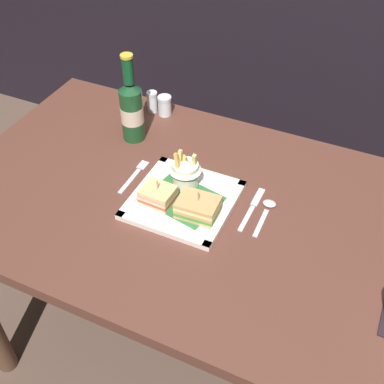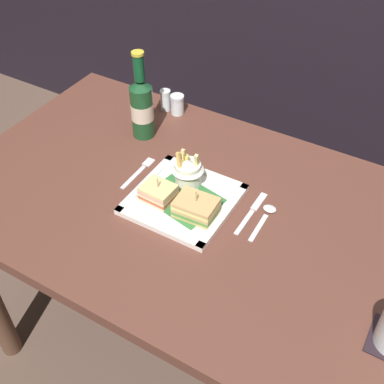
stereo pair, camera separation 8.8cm
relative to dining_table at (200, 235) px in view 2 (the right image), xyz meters
name	(u,v)px [view 2 (the right image)]	position (x,y,z in m)	size (l,w,h in m)	color
ground_plane	(198,354)	(0.00, 0.00, -0.65)	(6.00, 6.00, 0.00)	brown
dining_table	(200,235)	(0.00, 0.00, 0.00)	(1.38, 0.80, 0.77)	brown
square_plate	(183,200)	(-0.05, -0.01, 0.13)	(0.26, 0.26, 0.02)	white
sandwich_half_left	(158,193)	(-0.10, -0.04, 0.15)	(0.09, 0.07, 0.07)	#D4B788
sandwich_half_right	(196,207)	(0.01, -0.04, 0.15)	(0.11, 0.08, 0.08)	tan
fries_cup	(188,170)	(-0.07, 0.04, 0.18)	(0.09, 0.09, 0.11)	white
beer_bottle	(142,106)	(-0.31, 0.18, 0.22)	(0.07, 0.07, 0.27)	#194523
fork	(140,171)	(-0.22, 0.03, 0.12)	(0.02, 0.14, 0.00)	silver
knife	(253,211)	(0.13, 0.05, 0.12)	(0.02, 0.17, 0.00)	silver
spoon	(267,213)	(0.16, 0.05, 0.12)	(0.03, 0.13, 0.01)	silver
salt_shaker	(166,101)	(-0.32, 0.34, 0.15)	(0.03, 0.03, 0.07)	silver
pepper_shaker	(177,106)	(-0.28, 0.34, 0.15)	(0.04, 0.04, 0.07)	silver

